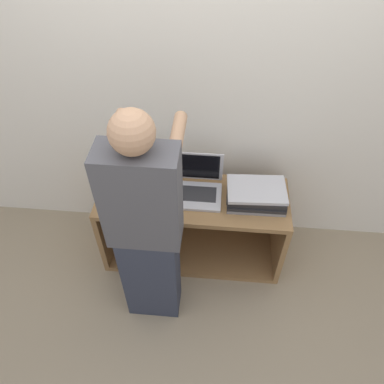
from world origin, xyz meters
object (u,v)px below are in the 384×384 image
Objects in this scene: laptop_stack_right at (256,194)px; person at (146,232)px; laptop_open at (194,186)px; laptop_stack_left at (133,190)px.

laptop_stack_right is 0.79m from person.
laptop_open is 0.56m from person.
laptop_open reaches higher than laptop_stack_right.
laptop_open is at bearing 66.11° from person.
laptop_stack_right is at bearing 0.35° from laptop_stack_left.
laptop_stack_right is at bearing 35.57° from person.
laptop_open is 0.41m from laptop_stack_left.
laptop_stack_left is at bearing -179.65° from laptop_stack_right.
person is at bearing -144.43° from laptop_stack_right.
laptop_stack_right reaches higher than laptop_stack_left.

